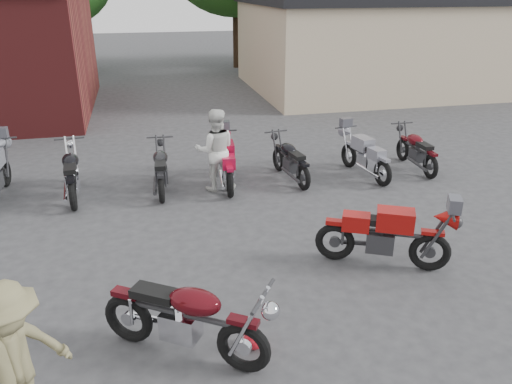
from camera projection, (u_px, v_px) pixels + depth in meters
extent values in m
plane|color=#343436|center=(262.00, 327.00, 6.58)|extent=(90.00, 90.00, 0.00)
cube|color=tan|center=(372.00, 46.00, 21.18)|extent=(10.00, 8.00, 3.50)
ellipsoid|color=red|center=(254.00, 340.00, 6.17)|extent=(0.33, 0.33, 0.24)
imported|color=silver|center=(216.00, 150.00, 10.69)|extent=(0.92, 0.74, 1.80)
imported|color=olive|center=(15.00, 363.00, 4.74)|extent=(1.26, 1.23, 1.73)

